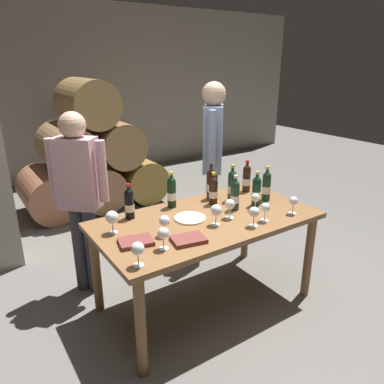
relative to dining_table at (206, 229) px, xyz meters
The scene contains 28 objects.
ground_plane 0.67m from the dining_table, ahead, with size 14.00×14.00×0.00m, color #66635E.
cellar_back_wall 4.26m from the dining_table, 90.00° to the left, with size 10.00×0.24×2.80m, color gray.
barrel_stack 2.60m from the dining_table, 90.00° to the left, with size 1.86×0.90×1.69m.
dining_table is the anchor object (origin of this frame).
wine_bottle_0 0.42m from the dining_table, 107.45° to the left, with size 0.07×0.07×0.30m.
wine_bottle_1 0.36m from the dining_table, ahead, with size 0.07×0.07×0.29m.
wine_bottle_2 0.62m from the dining_table, 146.87° to the left, with size 0.07×0.07×0.28m.
wine_bottle_3 0.50m from the dining_table, 24.73° to the left, with size 0.07×0.07×0.32m.
wine_bottle_4 0.48m from the dining_table, 49.13° to the left, with size 0.07×0.07×0.31m.
wine_bottle_5 0.68m from the dining_table, ahead, with size 0.07×0.07×0.30m.
wine_bottle_6 0.37m from the dining_table, 43.35° to the left, with size 0.07×0.07×0.28m.
wine_bottle_7 0.75m from the dining_table, 23.68° to the left, with size 0.07×0.07×0.29m.
wine_bottle_8 0.54m from the dining_table, ahead, with size 0.07×0.07×0.29m.
wine_glass_0 0.74m from the dining_table, 167.71° to the left, with size 0.09×0.09×0.16m.
wine_glass_1 0.47m from the dining_table, 168.21° to the right, with size 0.08×0.08×0.15m.
wine_glass_2 0.25m from the dining_table, 97.03° to the right, with size 0.09×0.09×0.16m.
wine_glass_3 0.42m from the dining_table, 58.19° to the right, with size 0.08×0.08×0.15m.
wine_glass_4 0.71m from the dining_table, 27.05° to the right, with size 0.07×0.07×0.14m.
wine_glass_5 0.27m from the dining_table, 34.95° to the right, with size 0.08×0.08×0.15m.
wine_glass_6 0.48m from the dining_table, 41.28° to the right, with size 0.07×0.07×0.14m.
wine_glass_7 0.46m from the dining_table, 13.10° to the right, with size 0.07×0.07×0.14m.
wine_glass_8 0.61m from the dining_table, 154.47° to the right, with size 0.08×0.08×0.15m.
wine_glass_9 0.84m from the dining_table, 155.11° to the right, with size 0.08×0.08×0.15m.
tasting_notebook 0.42m from the dining_table, 142.75° to the right, with size 0.22×0.16×0.03m, color brown.
leather_ledger 0.65m from the dining_table, behind, with size 0.22×0.16×0.03m, color brown.
serving_plate 0.16m from the dining_table, 157.15° to the left, with size 0.24×0.24×0.01m, color white.
sommelier_presenting 1.04m from the dining_table, 50.72° to the left, with size 0.34×0.40×1.72m.
taster_seated_left 1.06m from the dining_table, 135.77° to the left, with size 0.38×0.37×1.54m.
Camera 1 is at (-1.52, -2.08, 1.90)m, focal length 34.26 mm.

